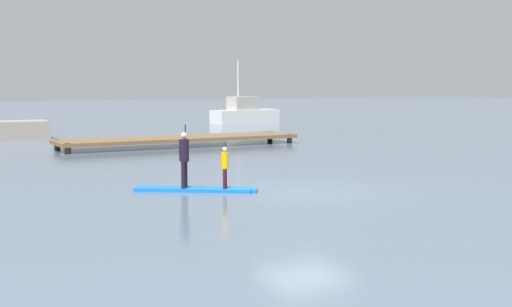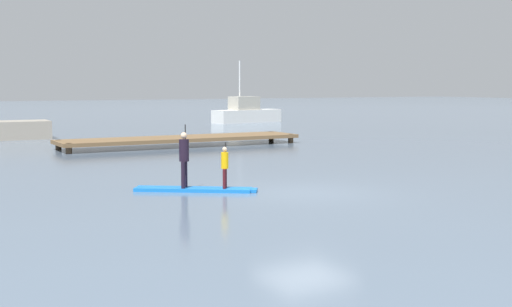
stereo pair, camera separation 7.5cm
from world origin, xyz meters
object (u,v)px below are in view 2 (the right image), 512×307
at_px(paddler_child_solo, 225,165).
at_px(paddleboard_near, 196,189).
at_px(motor_boat_small_navy, 246,113).
at_px(paddler_adult, 184,156).

bearing_deg(paddler_child_solo, paddleboard_near, 146.68).
bearing_deg(motor_boat_small_navy, paddler_child_solo, -118.86).
relative_size(paddleboard_near, motor_boat_small_navy, 0.52).
distance_m(paddler_child_solo, motor_boat_small_navy, 35.70).
distance_m(paddler_adult, paddler_child_solo, 1.20).
height_order(paddleboard_near, paddler_child_solo, paddler_child_solo).
distance_m(paddleboard_near, paddler_adult, 1.02).
xyz_separation_m(paddler_adult, motor_boat_small_navy, (18.21, 30.61, -0.22)).
height_order(paddler_adult, paddler_child_solo, paddler_adult).
bearing_deg(paddleboard_near, paddler_child_solo, -33.32).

